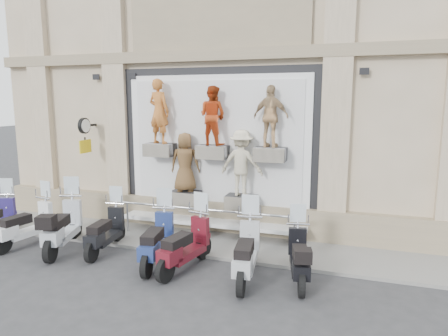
{
  "coord_description": "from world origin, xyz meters",
  "views": [
    {
      "loc": [
        3.55,
        -7.3,
        3.67
      ],
      "look_at": [
        0.54,
        1.9,
        2.03
      ],
      "focal_mm": 32.0,
      "sensor_mm": 36.0,
      "label": 1
    }
  ],
  "objects_px": {
    "scooter_c": "(62,216)",
    "scooter_e": "(157,230)",
    "scooter_b": "(26,216)",
    "scooter_d": "(105,222)",
    "scooter_f": "(185,235)",
    "scooter_h": "(299,247)",
    "clock_sign_bracket": "(85,131)",
    "scooter_g": "(246,241)",
    "guard_rail": "(205,226)"
  },
  "relations": [
    {
      "from": "scooter_f",
      "to": "scooter_g",
      "type": "distance_m",
      "value": 1.39
    },
    {
      "from": "scooter_c",
      "to": "scooter_d",
      "type": "height_order",
      "value": "scooter_c"
    },
    {
      "from": "scooter_c",
      "to": "scooter_h",
      "type": "height_order",
      "value": "scooter_c"
    },
    {
      "from": "scooter_b",
      "to": "scooter_d",
      "type": "bearing_deg",
      "value": 16.29
    },
    {
      "from": "scooter_c",
      "to": "guard_rail",
      "type": "bearing_deg",
      "value": 8.65
    },
    {
      "from": "scooter_e",
      "to": "scooter_f",
      "type": "bearing_deg",
      "value": -16.45
    },
    {
      "from": "scooter_b",
      "to": "guard_rail",
      "type": "bearing_deg",
      "value": 29.78
    },
    {
      "from": "scooter_f",
      "to": "clock_sign_bracket",
      "type": "bearing_deg",
      "value": 163.28
    },
    {
      "from": "scooter_d",
      "to": "guard_rail",
      "type": "bearing_deg",
      "value": 26.06
    },
    {
      "from": "guard_rail",
      "to": "scooter_h",
      "type": "height_order",
      "value": "scooter_h"
    },
    {
      "from": "scooter_c",
      "to": "scooter_f",
      "type": "relative_size",
      "value": 1.08
    },
    {
      "from": "guard_rail",
      "to": "scooter_b",
      "type": "distance_m",
      "value": 4.57
    },
    {
      "from": "clock_sign_bracket",
      "to": "scooter_e",
      "type": "height_order",
      "value": "clock_sign_bracket"
    },
    {
      "from": "scooter_b",
      "to": "scooter_h",
      "type": "relative_size",
      "value": 1.06
    },
    {
      "from": "guard_rail",
      "to": "scooter_c",
      "type": "relative_size",
      "value": 2.38
    },
    {
      "from": "scooter_f",
      "to": "scooter_c",
      "type": "bearing_deg",
      "value": -171.09
    },
    {
      "from": "scooter_d",
      "to": "scooter_g",
      "type": "height_order",
      "value": "scooter_g"
    },
    {
      "from": "scooter_d",
      "to": "scooter_f",
      "type": "relative_size",
      "value": 0.94
    },
    {
      "from": "clock_sign_bracket",
      "to": "scooter_e",
      "type": "xyz_separation_m",
      "value": [
        3.35,
        -2.09,
        -1.99
      ]
    },
    {
      "from": "clock_sign_bracket",
      "to": "scooter_c",
      "type": "distance_m",
      "value": 2.91
    },
    {
      "from": "scooter_c",
      "to": "scooter_d",
      "type": "bearing_deg",
      "value": -4.64
    },
    {
      "from": "scooter_d",
      "to": "scooter_h",
      "type": "xyz_separation_m",
      "value": [
        4.72,
        -0.19,
        -0.02
      ]
    },
    {
      "from": "guard_rail",
      "to": "scooter_e",
      "type": "bearing_deg",
      "value": -108.83
    },
    {
      "from": "guard_rail",
      "to": "scooter_g",
      "type": "distance_m",
      "value": 2.38
    },
    {
      "from": "scooter_e",
      "to": "scooter_c",
      "type": "bearing_deg",
      "value": 168.88
    },
    {
      "from": "scooter_b",
      "to": "scooter_f",
      "type": "height_order",
      "value": "scooter_f"
    },
    {
      "from": "guard_rail",
      "to": "scooter_e",
      "type": "relative_size",
      "value": 2.53
    },
    {
      "from": "scooter_f",
      "to": "scooter_e",
      "type": "bearing_deg",
      "value": -175.24
    },
    {
      "from": "scooter_f",
      "to": "scooter_h",
      "type": "relative_size",
      "value": 1.09
    },
    {
      "from": "scooter_e",
      "to": "scooter_g",
      "type": "relative_size",
      "value": 0.98
    },
    {
      "from": "scooter_d",
      "to": "scooter_h",
      "type": "relative_size",
      "value": 1.02
    },
    {
      "from": "guard_rail",
      "to": "scooter_d",
      "type": "xyz_separation_m",
      "value": [
        -2.1,
        -1.32,
        0.29
      ]
    },
    {
      "from": "guard_rail",
      "to": "scooter_f",
      "type": "bearing_deg",
      "value": -83.93
    },
    {
      "from": "clock_sign_bracket",
      "to": "scooter_c",
      "type": "xyz_separation_m",
      "value": [
        0.75,
        -2.03,
        -1.94
      ]
    },
    {
      "from": "scooter_b",
      "to": "scooter_g",
      "type": "bearing_deg",
      "value": 7.79
    },
    {
      "from": "scooter_c",
      "to": "scooter_e",
      "type": "xyz_separation_m",
      "value": [
        2.6,
        -0.05,
        -0.05
      ]
    },
    {
      "from": "guard_rail",
      "to": "scooter_g",
      "type": "bearing_deg",
      "value": -48.26
    },
    {
      "from": "clock_sign_bracket",
      "to": "scooter_b",
      "type": "bearing_deg",
      "value": -100.36
    },
    {
      "from": "guard_rail",
      "to": "scooter_f",
      "type": "height_order",
      "value": "scooter_f"
    },
    {
      "from": "scooter_d",
      "to": "scooter_e",
      "type": "bearing_deg",
      "value": -16.97
    },
    {
      "from": "scooter_e",
      "to": "scooter_b",
      "type": "bearing_deg",
      "value": 169.44
    },
    {
      "from": "scooter_g",
      "to": "scooter_h",
      "type": "xyz_separation_m",
      "value": [
        1.05,
        0.24,
        -0.08
      ]
    },
    {
      "from": "scooter_b",
      "to": "scooter_e",
      "type": "height_order",
      "value": "scooter_e"
    },
    {
      "from": "scooter_b",
      "to": "scooter_d",
      "type": "relative_size",
      "value": 1.04
    },
    {
      "from": "scooter_b",
      "to": "scooter_e",
      "type": "relative_size",
      "value": 0.97
    },
    {
      "from": "clock_sign_bracket",
      "to": "scooter_g",
      "type": "relative_size",
      "value": 0.5
    },
    {
      "from": "scooter_d",
      "to": "scooter_e",
      "type": "relative_size",
      "value": 0.93
    },
    {
      "from": "scooter_g",
      "to": "scooter_e",
      "type": "bearing_deg",
      "value": 168.66
    },
    {
      "from": "scooter_b",
      "to": "scooter_h",
      "type": "distance_m",
      "value": 6.89
    },
    {
      "from": "scooter_b",
      "to": "scooter_d",
      "type": "distance_m",
      "value": 2.19
    }
  ]
}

